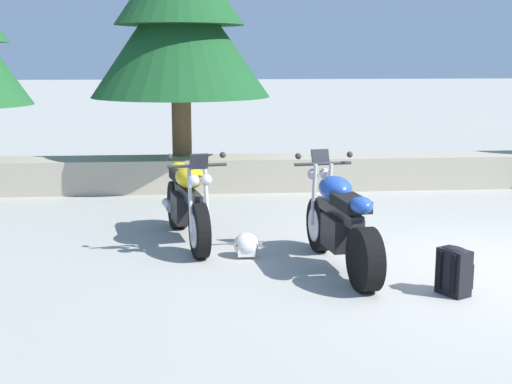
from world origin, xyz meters
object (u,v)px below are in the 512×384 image
(motorcycle_yellow_near_left, at_px, (188,203))
(motorcycle_blue_centre, at_px, (340,224))
(rider_helmet, at_px, (246,245))
(pine_tree_mid_left, at_px, (179,17))
(rider_backpack, at_px, (454,270))

(motorcycle_yellow_near_left, relative_size, motorcycle_blue_centre, 0.99)
(motorcycle_blue_centre, distance_m, rider_helmet, 1.13)
(rider_helmet, relative_size, pine_tree_mid_left, 0.08)
(motorcycle_yellow_near_left, height_order, motorcycle_blue_centre, same)
(motorcycle_blue_centre, bearing_deg, pine_tree_mid_left, 109.63)
(pine_tree_mid_left, bearing_deg, rider_backpack, -65.43)
(rider_helmet, height_order, pine_tree_mid_left, pine_tree_mid_left)
(motorcycle_yellow_near_left, xyz_separation_m, pine_tree_mid_left, (-0.12, 3.65, 2.35))
(motorcycle_yellow_near_left, bearing_deg, rider_backpack, -40.11)
(motorcycle_blue_centre, bearing_deg, rider_helmet, 152.94)
(rider_backpack, bearing_deg, pine_tree_mid_left, 114.57)
(motorcycle_blue_centre, height_order, rider_helmet, motorcycle_blue_centre)
(motorcycle_blue_centre, height_order, rider_backpack, motorcycle_blue_centre)
(motorcycle_blue_centre, height_order, pine_tree_mid_left, pine_tree_mid_left)
(rider_backpack, bearing_deg, rider_helmet, 142.95)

